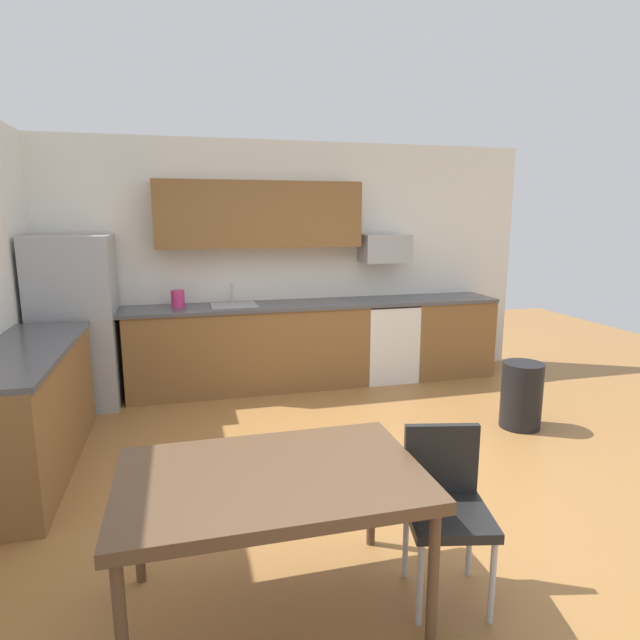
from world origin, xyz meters
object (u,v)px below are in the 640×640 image
dining_table (272,484)px  chair_near_table (445,499)px  trash_bin (522,395)px  oven_range (386,340)px  microwave (385,248)px  refrigerator (76,322)px  kettle (178,300)px

dining_table → chair_near_table: 0.88m
trash_bin → oven_range: bearing=110.4°
microwave → dining_table: (-1.92, -3.52, -0.85)m
trash_bin → microwave: bearing=109.3°
microwave → chair_near_table: size_ratio=0.64×
oven_range → chair_near_table: 3.64m
refrigerator → trash_bin: size_ratio=2.84×
refrigerator → microwave: size_ratio=3.15×
chair_near_table → trash_bin: bearing=46.3°
refrigerator → kettle: 1.01m
refrigerator → trash_bin: (3.95, -1.63, -0.55)m
refrigerator → dining_table: bearing=-67.3°
oven_range → dining_table: size_ratio=0.65×
chair_near_table → kettle: (-1.28, 3.53, 0.52)m
kettle → oven_range: bearing=-1.2°
chair_near_table → kettle: 3.79m
dining_table → trash_bin: dining_table is taller
dining_table → kettle: bearing=96.8°
dining_table → chair_near_table: bearing=-4.0°
refrigerator → oven_range: size_ratio=1.87×
kettle → refrigerator: bearing=-172.5°
oven_range → chair_near_table: (-1.05, -3.48, 0.05)m
chair_near_table → trash_bin: 2.45m
microwave → trash_bin: size_ratio=0.90×
oven_range → trash_bin: bearing=-69.6°
refrigerator → chair_near_table: refrigerator is taller
oven_range → chair_near_table: size_ratio=1.07×
microwave → dining_table: microwave is taller
refrigerator → kettle: (0.98, 0.13, 0.17)m
dining_table → microwave: bearing=61.4°
oven_range → kettle: kettle is taller
refrigerator → trash_bin: bearing=-22.5°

